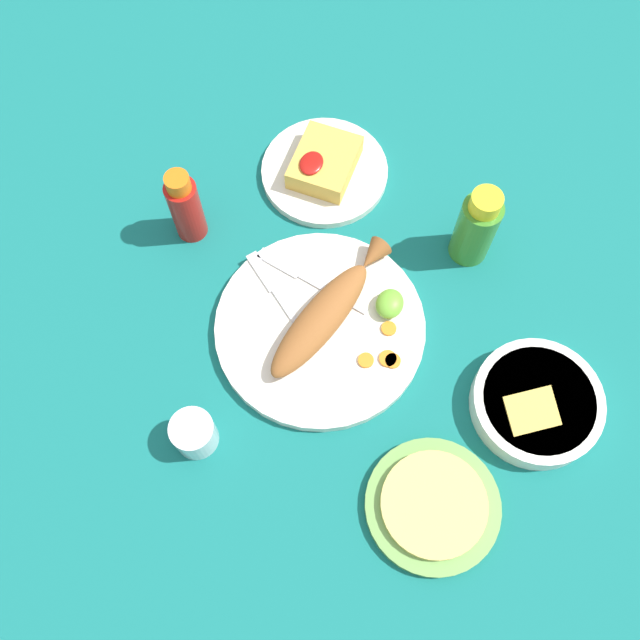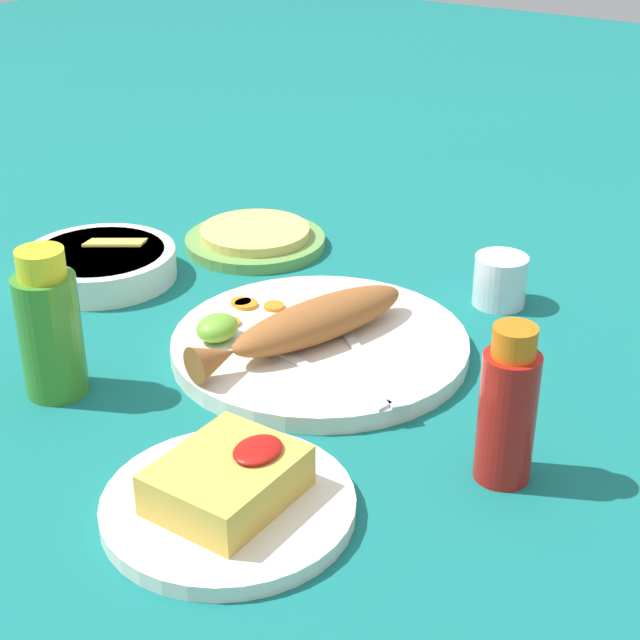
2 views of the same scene
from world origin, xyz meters
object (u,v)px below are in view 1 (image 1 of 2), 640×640
fork_far (305,277)px  salt_cup (195,434)px  fried_fish (326,312)px  guacamole_bowl (537,403)px  fork_near (278,295)px  hot_sauce_bottle_green (476,227)px  hot_sauce_bottle_red (186,207)px  main_plate (320,328)px  side_plate_fries (325,172)px  tortilla_plate (433,506)px

fork_far → salt_cup: 0.28m
fried_fish → guacamole_bowl: (0.02, 0.31, -0.02)m
fork_near → salt_cup: 0.23m
hot_sauce_bottle_green → salt_cup: hot_sauce_bottle_green is taller
hot_sauce_bottle_red → salt_cup: size_ratio=2.34×
hot_sauce_bottle_red → salt_cup: (0.30, 0.14, -0.04)m
main_plate → fried_fish: size_ratio=1.18×
main_plate → hot_sauce_bottle_red: size_ratio=2.17×
fork_near → fork_far: (-0.04, 0.03, 0.00)m
fork_near → fork_far: same height
fried_fish → fork_near: fried_fish is taller
hot_sauce_bottle_green → salt_cup: 0.49m
salt_cup → side_plate_fries: size_ratio=0.30×
main_plate → fork_near: size_ratio=1.96×
fork_near → hot_sauce_bottle_green: (-0.18, 0.24, 0.05)m
fork_far → hot_sauce_bottle_red: hot_sauce_bottle_red is taller
fried_fish → fork_near: 0.08m
salt_cup → side_plate_fries: salt_cup is taller
fork_far → tortilla_plate: 0.37m
tortilla_plate → fork_near: bearing=-124.7°
fork_near → fork_far: size_ratio=0.84×
fork_near → main_plate: bearing=-159.9°
side_plate_fries → tortilla_plate: size_ratio=1.13×
fork_far → guacamole_bowl: 0.37m
salt_cup → guacamole_bowl: size_ratio=0.33×
fork_far → hot_sauce_bottle_green: bearing=-135.2°
hot_sauce_bottle_red → tortilla_plate: 0.55m
fried_fish → hot_sauce_bottle_red: size_ratio=1.85×
fork_far → salt_cup: salt_cup is taller
fork_far → main_plate: bearing=138.5°
main_plate → fork_near: 0.08m
fork_near → tortilla_plate: bearing=-177.1°
salt_cup → tortilla_plate: 0.33m
salt_cup → guacamole_bowl: bearing=115.8°
fork_near → fork_far: bearing=-85.9°
hot_sauce_bottle_green → side_plate_fries: bearing=-101.9°
guacamole_bowl → main_plate: bearing=-91.0°
hot_sauce_bottle_red → fork_near: bearing=68.7°
guacamole_bowl → side_plate_fries: bearing=-122.8°
main_plate → hot_sauce_bottle_green: hot_sauce_bottle_green is taller
fork_near → salt_cup: size_ratio=2.60×
hot_sauce_bottle_green → side_plate_fries: size_ratio=0.73×
hot_sauce_bottle_green → tortilla_plate: hot_sauce_bottle_green is taller
fork_near → hot_sauce_bottle_red: (-0.07, -0.17, 0.05)m
fork_near → tortilla_plate: fork_near is taller
side_plate_fries → fried_fish: bearing=20.7°
side_plate_fries → fork_near: bearing=3.2°
main_plate → tortilla_plate: 0.29m
side_plate_fries → hot_sauce_bottle_green: bearing=78.1°
hot_sauce_bottle_red → hot_sauce_bottle_green: hot_sauce_bottle_green is taller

